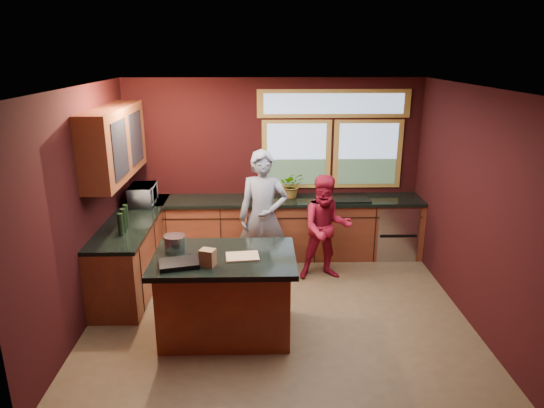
{
  "coord_description": "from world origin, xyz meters",
  "views": [
    {
      "loc": [
        -0.22,
        -5.32,
        3.08
      ],
      "look_at": [
        -0.07,
        0.4,
        1.26
      ],
      "focal_mm": 32.0,
      "sensor_mm": 36.0,
      "label": 1
    }
  ],
  "objects_px": {
    "person_grey": "(263,217)",
    "cutting_board": "(242,257)",
    "person_red": "(326,228)",
    "stock_pot": "(175,243)",
    "island": "(225,294)"
  },
  "relations": [
    {
      "from": "island",
      "to": "person_red",
      "type": "bearing_deg",
      "value": 46.47
    },
    {
      "from": "person_grey",
      "to": "cutting_board",
      "type": "xyz_separation_m",
      "value": [
        -0.24,
        -1.4,
        0.04
      ]
    },
    {
      "from": "person_red",
      "to": "stock_pot",
      "type": "distance_m",
      "value": 2.24
    },
    {
      "from": "person_red",
      "to": "stock_pot",
      "type": "bearing_deg",
      "value": -150.2
    },
    {
      "from": "person_red",
      "to": "stock_pot",
      "type": "relative_size",
      "value": 6.2
    },
    {
      "from": "island",
      "to": "person_grey",
      "type": "distance_m",
      "value": 1.48
    },
    {
      "from": "island",
      "to": "stock_pot",
      "type": "xyz_separation_m",
      "value": [
        -0.55,
        0.15,
        0.56
      ]
    },
    {
      "from": "person_grey",
      "to": "island",
      "type": "bearing_deg",
      "value": -102.1
    },
    {
      "from": "island",
      "to": "person_grey",
      "type": "bearing_deg",
      "value": 72.1
    },
    {
      "from": "stock_pot",
      "to": "person_red",
      "type": "bearing_deg",
      "value": 33.39
    },
    {
      "from": "person_grey",
      "to": "cutting_board",
      "type": "relative_size",
      "value": 5.23
    },
    {
      "from": "person_grey",
      "to": "cutting_board",
      "type": "height_order",
      "value": "person_grey"
    },
    {
      "from": "island",
      "to": "stock_pot",
      "type": "height_order",
      "value": "stock_pot"
    },
    {
      "from": "cutting_board",
      "to": "stock_pot",
      "type": "relative_size",
      "value": 1.46
    },
    {
      "from": "island",
      "to": "person_grey",
      "type": "relative_size",
      "value": 0.85
    }
  ]
}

